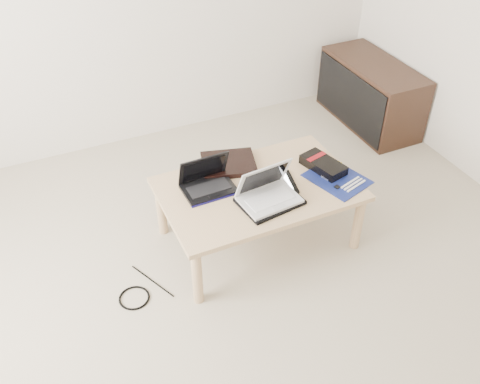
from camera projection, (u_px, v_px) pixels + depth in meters
name	position (u px, v px, depth m)	size (l,w,h in m)	color
ground	(243.00, 329.00, 2.74)	(4.00, 4.00, 0.00)	#B3A691
room_shell	(245.00, 1.00, 1.70)	(4.20, 4.20, 2.70)	silver
coffee_table	(259.00, 194.00, 3.05)	(1.10, 0.70, 0.40)	tan
media_cabinet	(370.00, 94.00, 4.19)	(0.41, 0.90, 0.50)	#392017
book	(229.00, 164.00, 3.17)	(0.37, 0.33, 0.03)	black
netbook	(207.00, 182.00, 2.98)	(0.29, 0.22, 0.20)	black
tablet	(270.00, 184.00, 3.02)	(0.32, 0.26, 0.02)	black
remote	(279.00, 180.00, 3.05)	(0.07, 0.24, 0.02)	#AFAFB3
neoprene_sleeve	(270.00, 201.00, 2.90)	(0.33, 0.24, 0.02)	black
white_laptop	(267.00, 192.00, 2.88)	(0.33, 0.25, 0.21)	silver
motherboard	(337.00, 179.00, 3.07)	(0.35, 0.39, 0.02)	navy
gpu_box	(323.00, 165.00, 3.13)	(0.20, 0.30, 0.06)	black
cable_coil	(242.00, 200.00, 2.92)	(0.09, 0.09, 0.01)	black
floor_cable_coil	(134.00, 298.00, 2.89)	(0.17, 0.17, 0.01)	black
floor_cable_trail	(152.00, 281.00, 2.99)	(0.01, 0.01, 0.34)	black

